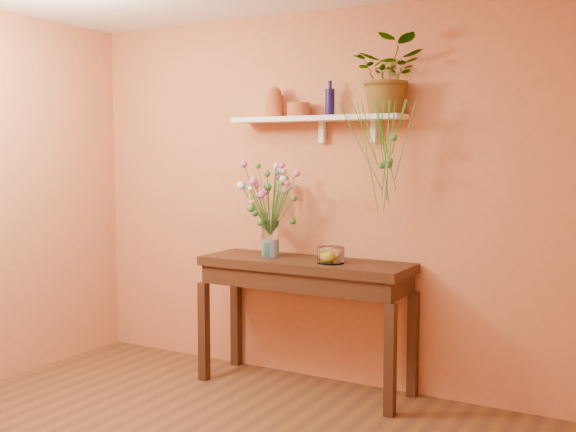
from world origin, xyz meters
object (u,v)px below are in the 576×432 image
Objects in this scene: blue_bottle at (330,102)px; sideboard at (305,279)px; spider_plant at (389,76)px; bouquet at (268,191)px; glass_bowl at (331,256)px; glass_vase at (270,241)px; terracotta_jug at (274,103)px.

sideboard is at bearing -123.72° from blue_bottle.
spider_plant is 0.86× the size of bouquet.
glass_bowl reaches higher than sideboard.
glass_vase reaches higher than glass_bowl.
blue_bottle is 1.32× the size of glass_bowl.
terracotta_jug reaches higher than sideboard.
glass_vase is (-0.40, -0.16, -1.00)m from blue_bottle.
bouquet is at bearing -158.95° from blue_bottle.
spider_plant is 1.18m from bouquet.
glass_vase is (-0.84, -0.14, -1.15)m from spider_plant.
glass_vase is 0.44× the size of bouquet.
sideboard is 2.55× the size of bouquet.
sideboard is at bearing -164.70° from spider_plant.
sideboard is 0.38m from glass_vase.
terracotta_jug is at bearing 160.16° from glass_bowl.
bouquet is at bearing -170.28° from spider_plant.
glass_bowl is at bearing -6.94° from glass_vase.
glass_bowl is at bearing -147.55° from spider_plant.
sideboard is at bearing -1.71° from glass_vase.
blue_bottle is at bearing 1.72° from terracotta_jug.
blue_bottle is 0.47m from spider_plant.
terracotta_jug is 0.37× the size of bouquet.
terracotta_jug is 0.90m from spider_plant.
glass_vase is 1.42× the size of glass_bowl.
blue_bottle reaches higher than glass_vase.
sideboard is 6.21× the size of blue_bottle.
terracotta_jug is 0.43× the size of spider_plant.
bouquet is at bearing -164.44° from glass_vase.
bouquet is 3.21× the size of glass_bowl.
terracotta_jug reaches higher than glass_vase.
glass_vase is (0.05, -0.14, -1.00)m from terracotta_jug.
spider_plant reaches higher than blue_bottle.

